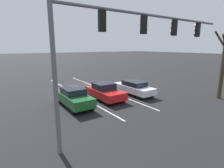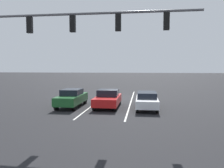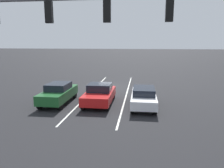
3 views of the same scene
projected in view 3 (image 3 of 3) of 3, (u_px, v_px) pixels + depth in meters
name	position (u px, v px, depth m)	size (l,w,h in m)	color
ground_plane	(112.00, 87.00, 22.50)	(240.00, 240.00, 0.00)	black
lane_stripe_left_divider	(127.00, 93.00, 19.79)	(0.12, 17.14, 0.01)	silver
lane_stripe_center_divider	(91.00, 92.00, 20.21)	(0.12, 17.14, 0.01)	silver
car_white_leftlane_front	(144.00, 96.00, 15.61)	(1.71, 4.62, 1.38)	silver
car_red_midlane_front	(100.00, 94.00, 16.30)	(1.94, 4.32, 1.50)	red
car_darkgreen_rightlane_front	(59.00, 93.00, 16.43)	(1.72, 4.45, 1.53)	#1E5928
traffic_signal_gantry	(35.00, 27.00, 9.96)	(12.22, 0.37, 6.95)	slate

